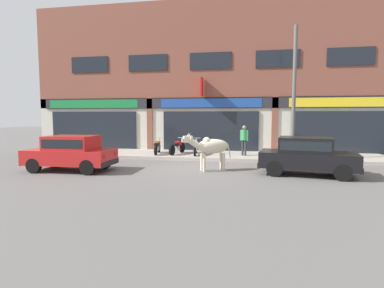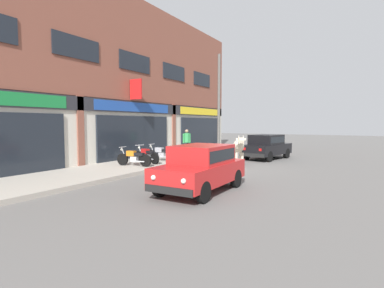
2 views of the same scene
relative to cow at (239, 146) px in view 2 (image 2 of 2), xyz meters
name	(u,v)px [view 2 (image 2 of 2)]	position (x,y,z in m)	size (l,w,h in m)	color
ground_plane	(226,168)	(-0.71, 0.37, -1.01)	(90.00, 90.00, 0.00)	#605E5B
sidewalk	(160,161)	(-0.71, 4.30, -0.92)	(19.00, 3.46, 0.17)	#A8A093
shop_building	(132,83)	(-0.71, 6.29, 3.41)	(23.00, 1.40, 9.27)	brown
cow	(239,146)	(0.00, 0.00, 0.00)	(1.96, 1.24, 1.61)	beige
car_0	(267,145)	(3.72, -0.28, -0.19)	(3.79, 2.20, 1.46)	black
car_1	(201,166)	(-5.68, -1.02, -0.19)	(3.63, 1.63, 1.46)	black
motorcycle_0	(134,158)	(-3.41, 3.79, -0.45)	(0.53, 1.81, 0.88)	black
motorcycle_1	(147,155)	(-2.30, 3.92, -0.45)	(0.69, 1.78, 0.88)	black
motorcycle_2	(161,154)	(-1.25, 3.81, -0.45)	(0.52, 1.81, 0.88)	black
pedestrian	(187,140)	(1.35, 3.87, 0.15)	(0.42, 0.32, 1.60)	#2D2D33
utility_pole	(219,104)	(3.67, 2.87, 2.34)	(0.18, 0.18, 6.35)	#595651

